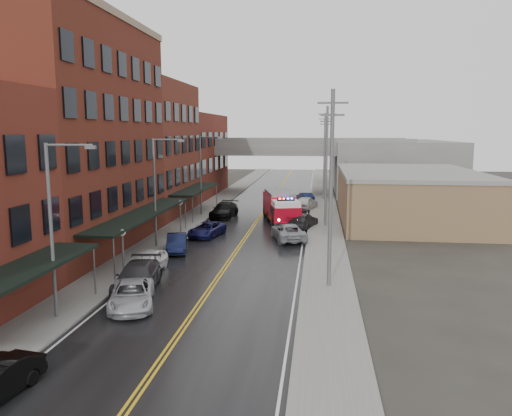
{
  "coord_description": "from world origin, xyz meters",
  "views": [
    {
      "loc": [
        6.45,
        -15.02,
        9.57
      ],
      "look_at": [
        1.14,
        27.14,
        3.0
      ],
      "focal_mm": 35.0,
      "sensor_mm": 36.0,
      "label": 1
    }
  ],
  "objects": [
    {
      "name": "overpass",
      "position": [
        0.0,
        62.0,
        5.99
      ],
      "size": [
        40.0,
        10.0,
        7.5
      ],
      "color": "slate",
      "rests_on": "ground"
    },
    {
      "name": "curb_left",
      "position": [
        -5.65,
        30.0,
        0.07
      ],
      "size": [
        0.3,
        160.0,
        0.15
      ],
      "primitive_type": "cube",
      "color": "gray",
      "rests_on": "ground"
    },
    {
      "name": "street_lamp_2",
      "position": [
        -6.55,
        40.0,
        5.19
      ],
      "size": [
        2.64,
        0.22,
        9.0
      ],
      "color": "#59595B",
      "rests_on": "ground"
    },
    {
      "name": "utility_pole_2",
      "position": [
        7.2,
        55.0,
        6.31
      ],
      "size": [
        1.8,
        0.24,
        12.0
      ],
      "color": "#59595B",
      "rests_on": "ground"
    },
    {
      "name": "ground",
      "position": [
        0.0,
        0.0,
        0.0
      ],
      "size": [
        220.0,
        220.0,
        0.0
      ],
      "primitive_type": "plane",
      "color": "#2D2B26",
      "rests_on": "ground"
    },
    {
      "name": "street_lamp_0",
      "position": [
        -6.55,
        8.0,
        5.19
      ],
      "size": [
        2.64,
        0.22,
        9.0
      ],
      "color": "#59595B",
      "rests_on": "ground"
    },
    {
      "name": "sidewalk_left",
      "position": [
        -7.3,
        30.0,
        0.07
      ],
      "size": [
        3.0,
        160.0,
        0.15
      ],
      "primitive_type": "cube",
      "color": "slate",
      "rests_on": "ground"
    },
    {
      "name": "brick_building_c",
      "position": [
        -13.3,
        40.5,
        7.5
      ],
      "size": [
        9.0,
        15.0,
        15.0
      ],
      "primitive_type": "cube",
      "color": "maroon",
      "rests_on": "ground"
    },
    {
      "name": "awning_2",
      "position": [
        -7.49,
        40.5,
        2.99
      ],
      "size": [
        2.6,
        13.0,
        3.09
      ],
      "color": "black",
      "rests_on": "ground"
    },
    {
      "name": "parked_car_left_3",
      "position": [
        -4.33,
        13.06,
        0.82
      ],
      "size": [
        3.0,
        5.88,
        1.63
      ],
      "primitive_type": "imported",
      "rotation": [
        0.0,
        0.0,
        0.13
      ],
      "color": "#2A292C",
      "rests_on": "ground"
    },
    {
      "name": "brick_building_b",
      "position": [
        -13.3,
        23.0,
        9.0
      ],
      "size": [
        9.0,
        20.0,
        18.0
      ],
      "primitive_type": "cube",
      "color": "#5F2519",
      "rests_on": "ground"
    },
    {
      "name": "right_far_block",
      "position": [
        18.0,
        70.0,
        4.0
      ],
      "size": [
        18.0,
        30.0,
        8.0
      ],
      "primitive_type": "cube",
      "color": "slate",
      "rests_on": "ground"
    },
    {
      "name": "parked_car_left_4",
      "position": [
        -5.0,
        16.8,
        0.75
      ],
      "size": [
        1.87,
        4.44,
        1.5
      ],
      "primitive_type": "imported",
      "rotation": [
        0.0,
        0.0,
        -0.02
      ],
      "color": "white",
      "rests_on": "ground"
    },
    {
      "name": "road",
      "position": [
        0.0,
        30.0,
        0.01
      ],
      "size": [
        11.0,
        160.0,
        0.02
      ],
      "primitive_type": "cube",
      "color": "black",
      "rests_on": "ground"
    },
    {
      "name": "globe_lamp_1",
      "position": [
        -6.4,
        16.0,
        2.31
      ],
      "size": [
        0.44,
        0.44,
        3.12
      ],
      "color": "#59595B",
      "rests_on": "ground"
    },
    {
      "name": "parked_car_left_6",
      "position": [
        -3.6,
        28.8,
        0.67
      ],
      "size": [
        3.13,
        5.15,
        1.33
      ],
      "primitive_type": "imported",
      "rotation": [
        0.0,
        0.0,
        -0.2
      ],
      "color": "#111343",
      "rests_on": "ground"
    },
    {
      "name": "parked_car_right_3",
      "position": [
        4.71,
        52.2,
        0.68
      ],
      "size": [
        2.68,
        4.37,
        1.36
      ],
      "primitive_type": "imported",
      "rotation": [
        0.0,
        0.0,
        3.47
      ],
      "color": "#0E1634",
      "rests_on": "ground"
    },
    {
      "name": "parked_car_right_0",
      "position": [
        3.87,
        28.2,
        0.75
      ],
      "size": [
        3.83,
        5.87,
        1.5
      ],
      "primitive_type": "imported",
      "rotation": [
        0.0,
        0.0,
        3.41
      ],
      "color": "gray",
      "rests_on": "ground"
    },
    {
      "name": "globe_lamp_2",
      "position": [
        -6.4,
        30.0,
        2.31
      ],
      "size": [
        0.44,
        0.44,
        3.12
      ],
      "color": "#59595B",
      "rests_on": "ground"
    },
    {
      "name": "fire_truck",
      "position": [
        2.58,
        36.85,
        1.71
      ],
      "size": [
        5.02,
        9.04,
        3.15
      ],
      "rotation": [
        0.0,
        0.0,
        0.24
      ],
      "color": "#9F0718",
      "rests_on": "ground"
    },
    {
      "name": "parked_car_left_5",
      "position": [
        -4.71,
        22.8,
        0.72
      ],
      "size": [
        2.52,
        4.58,
        1.43
      ],
      "primitive_type": "imported",
      "rotation": [
        0.0,
        0.0,
        0.25
      ],
      "color": "black",
      "rests_on": "ground"
    },
    {
      "name": "parked_car_left_2",
      "position": [
        -3.6,
        10.2,
        0.69
      ],
      "size": [
        3.67,
        5.45,
        1.39
      ],
      "primitive_type": "imported",
      "rotation": [
        0.0,
        0.0,
        0.3
      ],
      "color": "#ACAFB5",
      "rests_on": "ground"
    },
    {
      "name": "utility_pole_0",
      "position": [
        7.2,
        15.0,
        6.31
      ],
      "size": [
        1.8,
        0.24,
        12.0
      ],
      "color": "#59595B",
      "rests_on": "ground"
    },
    {
      "name": "sidewalk_right",
      "position": [
        7.3,
        30.0,
        0.07
      ],
      "size": [
        3.0,
        160.0,
        0.15
      ],
      "primitive_type": "cube",
      "color": "slate",
      "rests_on": "ground"
    },
    {
      "name": "utility_pole_1",
      "position": [
        7.2,
        35.0,
        6.31
      ],
      "size": [
        1.8,
        0.24,
        12.0
      ],
      "color": "#59595B",
      "rests_on": "ground"
    },
    {
      "name": "tan_building",
      "position": [
        16.0,
        40.0,
        2.5
      ],
      "size": [
        14.0,
        22.0,
        5.0
      ],
      "primitive_type": "cube",
      "color": "olive",
      "rests_on": "ground"
    },
    {
      "name": "brick_building_far",
      "position": [
        -13.3,
        58.0,
        6.0
      ],
      "size": [
        9.0,
        20.0,
        12.0
      ],
      "primitive_type": "cube",
      "color": "maroon",
      "rests_on": "ground"
    },
    {
      "name": "parked_car_right_2",
      "position": [
        5.0,
        45.97,
        0.82
      ],
      "size": [
        3.17,
        5.15,
        1.64
      ],
      "primitive_type": "imported",
      "rotation": [
        0.0,
        0.0,
        2.87
      ],
      "color": "silver",
      "rests_on": "ground"
    },
    {
      "name": "street_lamp_1",
      "position": [
        -6.55,
        24.0,
        5.19
      ],
      "size": [
        2.64,
        0.22,
        9.0
      ],
      "color": "#59595B",
      "rests_on": "ground"
    },
    {
      "name": "parked_car_left_7",
      "position": [
        -3.97,
        39.2,
        0.82
      ],
      "size": [
        2.76,
        5.82,
        1.64
      ],
      "primitive_type": "imported",
      "rotation": [
        0.0,
        0.0,
        -0.08
      ],
      "color": "black",
      "rests_on": "ground"
    },
    {
      "name": "curb_right",
      "position": [
        5.65,
        30.0,
        0.07
      ],
      "size": [
        0.3,
        160.0,
        0.15
      ],
      "primitive_type": "cube",
      "color": "gray",
      "rests_on": "ground"
    },
    {
      "name": "parked_car_right_1",
      "position": [
        5.0,
        34.2,
        0.73
      ],
      "size": [
        3.3,
        5.36,
        1.45
      ],
      "primitive_type": "imported",
      "rotation": [
        0.0,
        0.0,
        2.87
      ],
      "color": "#2B2B2E",
      "rests_on": "ground"
    },
    {
      "name": "awning_1",
      "position": [
        -7.49,
        23.0,
        2.99
      ],
      "size": [
        2.6,
        18.0,
        3.09
      ],
      "color": "black",
      "rests_on": "ground"
    }
  ]
}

